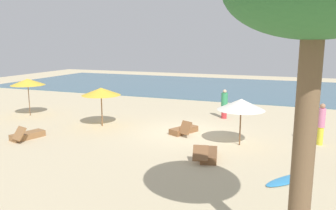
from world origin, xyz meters
The scene contains 11 objects.
ground_plane centered at (0.00, 0.00, 0.00)m, with size 60.00×60.00×0.00m, color beige.
ocean_water centered at (0.00, 17.00, 0.03)m, with size 48.00×16.00×0.06m, color #476B7F.
umbrella_0 centered at (-4.57, -0.34, 1.86)m, with size 2.04×2.04×2.06m.
umbrella_2 centered at (-10.06, 0.27, 2.06)m, with size 2.00×2.00×2.25m.
umbrella_3 centered at (2.82, -1.07, 1.80)m, with size 2.05×2.05×2.04m.
lounger_0 centered at (-6.52, -3.68, 0.17)m, with size 1.02×1.77×0.71m.
lounger_1 centered at (1.99, -3.28, 0.17)m, with size 0.93×1.79×0.66m.
lounger_3 centered at (-0.04, -0.15, 0.17)m, with size 1.22×1.72×0.75m.
person_0 centered at (6.07, 0.25, 0.94)m, with size 0.41×0.41×1.83m.
person_2 centered at (1.10, 3.81, 0.85)m, with size 0.52×0.52×1.71m.
surfboard centered at (4.95, -4.30, 0.04)m, with size 1.67×1.94×0.07m.
Camera 1 is at (5.00, -15.26, 4.43)m, focal length 35.84 mm.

